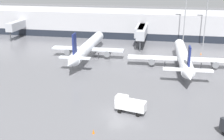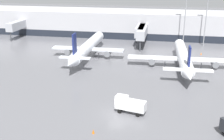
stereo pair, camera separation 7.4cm
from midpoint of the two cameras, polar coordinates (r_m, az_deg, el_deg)
ground_plane at (r=48.19m, az=0.69°, el=-8.53°), size 320.00×320.00×0.00m
terminal_building at (r=105.64m, az=6.53°, el=9.32°), size 160.00×30.91×9.00m
parked_jet_1 at (r=71.63m, az=14.24°, el=2.58°), size 27.46×32.64×8.11m
parked_jet_2 at (r=77.86m, az=-4.99°, el=4.66°), size 20.08×34.46×9.12m
service_truck_0 at (r=47.29m, az=3.60°, el=-6.95°), size 5.39×2.69×2.91m
traffic_cone_2 at (r=42.28m, az=-3.84°, el=-12.36°), size 0.38×0.38×0.66m
traffic_cone_3 at (r=85.11m, az=17.60°, el=3.22°), size 0.39×0.39×0.59m
apron_light_mast_5 at (r=93.65m, az=18.87°, el=13.19°), size 1.80×1.80×17.98m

